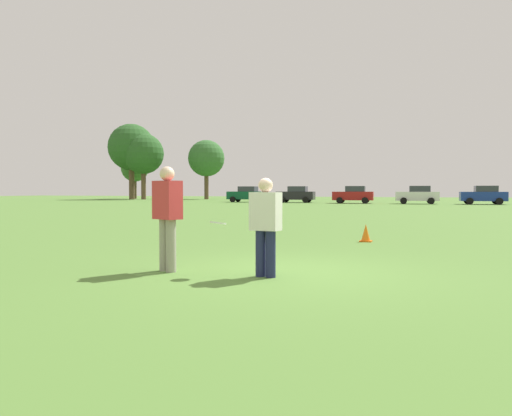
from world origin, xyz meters
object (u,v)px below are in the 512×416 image
parked_car_mid_left (296,194)px  parked_car_near_right (484,195)px  player_thrower (167,212)px  frisbee (218,223)px  traffic_cone (366,233)px  parked_car_near_left (246,194)px  parked_car_center (354,195)px  player_defender (266,222)px  parked_car_mid_right (418,195)px

parked_car_mid_left → parked_car_near_right: (19.12, -0.69, 0.00)m
player_thrower → frisbee: player_thrower is taller
frisbee → traffic_cone: bearing=75.7°
parked_car_near_left → parked_car_near_right: same height
traffic_cone → parked_car_center: size_ratio=0.11×
traffic_cone → player_defender: bearing=-97.5°
parked_car_mid_left → parked_car_near_right: 19.14m
parked_car_center → parked_car_mid_right: (6.43, 0.01, 0.00)m
frisbee → parked_car_center: bearing=96.0°
player_defender → traffic_cone: (0.80, 6.09, -0.66)m
parked_car_center → parked_car_near_right: same height
player_defender → frisbee: (-0.78, -0.12, -0.03)m
traffic_cone → parked_car_near_right: bearing=81.1°
traffic_cone → parked_car_mid_right: bearing=89.9°
frisbee → parked_car_center: parked_car_center is taller
player_defender → parked_car_near_right: size_ratio=0.37×
frisbee → parked_car_near_right: parked_car_near_right is taller
parked_car_near_left → parked_car_near_right: bearing=-1.8°
parked_car_mid_left → parked_car_near_left: bearing=179.1°
parked_car_mid_left → parked_car_near_right: size_ratio=1.00×
parked_car_mid_right → parked_car_near_right: size_ratio=1.00×
frisbee → parked_car_near_left: bearing=110.5°
player_defender → traffic_cone: player_defender is taller
player_thrower → parked_car_center: parked_car_center is taller
player_thrower → parked_car_near_right: bearing=79.1°
player_thrower → parked_car_near_left: size_ratio=0.42×
player_thrower → parked_car_mid_left: parked_car_mid_left is taller
parked_car_mid_right → frisbee: bearing=-92.1°
player_thrower → player_defender: 1.76m
player_thrower → player_defender: player_thrower is taller
player_defender → parked_car_center: (-5.56, 45.19, 0.03)m
player_thrower → parked_car_mid_left: size_ratio=0.42×
traffic_cone → parked_car_center: 39.62m
parked_car_near_left → traffic_cone: bearing=-64.8°
parked_car_near_right → parked_car_mid_left: bearing=177.9°
player_defender → parked_car_near_left: bearing=111.4°
parked_car_center → parked_car_mid_left: bearing=170.9°
player_thrower → parked_car_near_right: parked_car_near_right is taller
player_defender → frisbee: size_ratio=5.82×
parked_car_near_left → frisbee: bearing=-69.5°
player_thrower → parked_car_center: (-3.80, 45.25, -0.09)m
player_thrower → frisbee: (0.97, -0.06, -0.15)m
frisbee → parked_car_near_left: size_ratio=0.06×
traffic_cone → parked_car_near_left: bearing=115.2°
traffic_cone → parked_car_mid_left: size_ratio=0.11×
frisbee → parked_car_near_right: (7.78, 45.67, 0.06)m
parked_car_near_left → player_defender: bearing=-68.6°
parked_car_mid_left → parked_car_mid_right: (13.00, -1.04, 0.00)m
traffic_cone → parked_car_mid_left: parked_car_mid_left is taller
parked_car_center → parked_car_mid_right: bearing=0.1°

